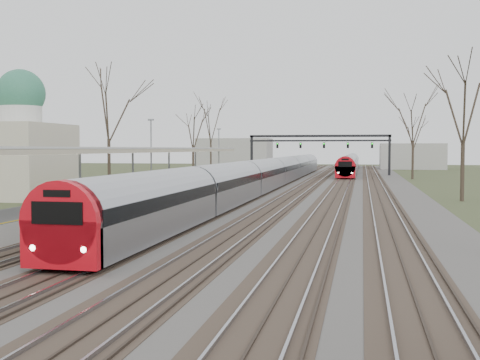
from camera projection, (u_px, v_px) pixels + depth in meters
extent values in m
cube|color=#474442|center=(295.00, 188.00, 60.71)|extent=(24.00, 160.00, 0.10)
cube|color=#4C3828|center=(237.00, 187.00, 61.91)|extent=(2.60, 160.00, 0.06)
cube|color=gray|center=(230.00, 186.00, 62.05)|extent=(0.07, 160.00, 0.12)
cube|color=gray|center=(244.00, 186.00, 61.76)|extent=(0.07, 160.00, 0.12)
cube|color=#4C3828|center=(271.00, 187.00, 61.21)|extent=(2.60, 160.00, 0.06)
cube|color=gray|center=(264.00, 186.00, 61.35)|extent=(0.07, 160.00, 0.12)
cube|color=gray|center=(278.00, 187.00, 61.06)|extent=(0.07, 160.00, 0.12)
cube|color=#4C3828|center=(305.00, 188.00, 60.51)|extent=(2.60, 160.00, 0.06)
cube|color=gray|center=(298.00, 187.00, 60.65)|extent=(0.07, 160.00, 0.12)
cube|color=gray|center=(312.00, 187.00, 60.37)|extent=(0.07, 160.00, 0.12)
cube|color=#4C3828|center=(340.00, 188.00, 59.81)|extent=(2.60, 160.00, 0.06)
cube|color=gray|center=(333.00, 187.00, 59.95)|extent=(0.07, 160.00, 0.12)
cube|color=gray|center=(348.00, 187.00, 59.67)|extent=(0.07, 160.00, 0.12)
cube|color=#4C3828|center=(376.00, 188.00, 59.12)|extent=(2.60, 160.00, 0.06)
cube|color=gray|center=(369.00, 188.00, 59.25)|extent=(0.07, 160.00, 0.12)
cube|color=gray|center=(384.00, 188.00, 58.97)|extent=(0.07, 160.00, 0.12)
cube|color=#9E9B93|center=(150.00, 195.00, 45.37)|extent=(3.50, 69.00, 1.00)
cylinder|color=slate|center=(80.00, 175.00, 34.02)|extent=(0.14, 0.14, 3.00)
cylinder|color=slate|center=(133.00, 170.00, 41.84)|extent=(0.14, 0.14, 3.00)
cylinder|color=slate|center=(169.00, 167.00, 49.67)|extent=(0.14, 0.14, 3.00)
cylinder|color=slate|center=(195.00, 164.00, 57.50)|extent=(0.14, 0.14, 3.00)
cube|color=silver|center=(127.00, 148.00, 40.78)|extent=(4.10, 50.00, 0.12)
cube|color=beige|center=(127.00, 151.00, 40.79)|extent=(4.10, 50.00, 0.25)
cube|color=beige|center=(0.00, 161.00, 48.31)|extent=(10.00, 8.00, 6.00)
cylinder|color=silver|center=(21.00, 108.00, 47.70)|extent=(3.20, 3.20, 2.50)
sphere|color=#2B6C4F|center=(21.00, 93.00, 47.63)|extent=(3.80, 3.80, 3.80)
cube|color=black|center=(252.00, 155.00, 91.91)|extent=(0.35, 0.35, 6.00)
cube|color=black|center=(389.00, 156.00, 87.82)|extent=(0.35, 0.35, 6.00)
cube|color=black|center=(319.00, 136.00, 89.71)|extent=(21.00, 0.35, 0.35)
cube|color=black|center=(319.00, 141.00, 89.75)|extent=(21.00, 0.25, 0.25)
cube|color=black|center=(277.00, 145.00, 90.84)|extent=(0.32, 0.22, 0.85)
sphere|color=#0CFF19|center=(277.00, 144.00, 90.69)|extent=(0.16, 0.16, 0.16)
cube|color=black|center=(301.00, 145.00, 90.14)|extent=(0.32, 0.22, 0.85)
sphere|color=#0CFF19|center=(300.00, 144.00, 89.99)|extent=(0.16, 0.16, 0.16)
cube|color=black|center=(324.00, 145.00, 89.44)|extent=(0.32, 0.22, 0.85)
sphere|color=#0CFF19|center=(324.00, 144.00, 89.29)|extent=(0.16, 0.16, 0.16)
cube|color=black|center=(348.00, 145.00, 88.74)|extent=(0.32, 0.22, 0.85)
sphere|color=#0CFF19|center=(348.00, 144.00, 88.59)|extent=(0.16, 0.16, 0.16)
cube|color=black|center=(372.00, 145.00, 88.04)|extent=(0.32, 0.22, 0.85)
sphere|color=#0CFF19|center=(372.00, 144.00, 87.89)|extent=(0.16, 0.16, 0.16)
cylinder|color=#2D231C|center=(109.00, 165.00, 57.13)|extent=(0.30, 0.30, 4.95)
cylinder|color=#2D231C|center=(462.00, 172.00, 45.08)|extent=(0.30, 0.30, 4.50)
cube|color=#9A9CA3|center=(273.00, 177.00, 62.57)|extent=(2.55, 90.00, 1.60)
cylinder|color=#9A9CA3|center=(273.00, 170.00, 62.54)|extent=(2.60, 89.70, 2.60)
cube|color=black|center=(273.00, 169.00, 62.53)|extent=(2.62, 89.40, 0.55)
cube|color=red|center=(62.00, 244.00, 18.64)|extent=(2.55, 0.50, 1.50)
cylinder|color=red|center=(62.00, 222.00, 18.65)|extent=(2.60, 0.60, 2.60)
cube|color=black|center=(58.00, 213.00, 18.37)|extent=(1.70, 0.12, 0.70)
sphere|color=white|center=(33.00, 248.00, 18.62)|extent=(0.22, 0.22, 0.22)
sphere|color=white|center=(84.00, 249.00, 18.28)|extent=(0.22, 0.22, 0.22)
cube|color=black|center=(273.00, 185.00, 62.62)|extent=(1.80, 89.00, 0.35)
cube|color=#9A9CA3|center=(350.00, 165.00, 105.23)|extent=(2.55, 60.00, 1.60)
cylinder|color=#9A9CA3|center=(350.00, 162.00, 105.20)|extent=(2.60, 59.70, 2.60)
cube|color=black|center=(350.00, 161.00, 105.19)|extent=(2.62, 59.40, 0.55)
cube|color=red|center=(345.00, 172.00, 75.98)|extent=(2.55, 0.50, 1.50)
cylinder|color=red|center=(345.00, 166.00, 75.99)|extent=(2.60, 0.60, 2.60)
cube|color=black|center=(345.00, 164.00, 75.71)|extent=(1.70, 0.12, 0.70)
sphere|color=white|center=(338.00, 173.00, 75.96)|extent=(0.22, 0.22, 0.22)
sphere|color=white|center=(352.00, 173.00, 75.62)|extent=(0.22, 0.22, 0.22)
cube|color=black|center=(350.00, 170.00, 105.28)|extent=(1.80, 59.00, 0.35)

